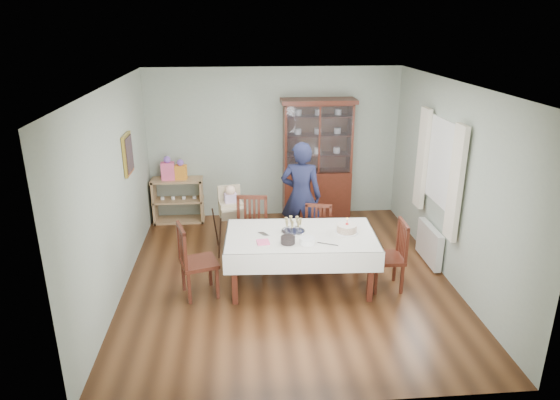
{
  "coord_description": "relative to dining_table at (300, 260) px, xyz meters",
  "views": [
    {
      "loc": [
        -0.64,
        -6.26,
        3.46
      ],
      "look_at": [
        -0.09,
        0.2,
        1.1
      ],
      "focal_mm": 32.0,
      "sensor_mm": 36.0,
      "label": 1
    }
  ],
  "objects": [
    {
      "name": "cake_knife",
      "position": [
        0.3,
        -0.34,
        0.38
      ],
      "size": [
        0.26,
        0.14,
        0.01
      ],
      "primitive_type": "cube",
      "rotation": [
        0.0,
        0.0,
        -0.44
      ],
      "color": "silver",
      "rests_on": "dining_table"
    },
    {
      "name": "plate_stack_dark",
      "position": [
        -0.2,
        -0.26,
        0.42
      ],
      "size": [
        0.25,
        0.25,
        0.09
      ],
      "primitive_type": "cylinder",
      "rotation": [
        0.0,
        0.0,
        0.42
      ],
      "color": "black",
      "rests_on": "dining_table"
    },
    {
      "name": "chair_end_right",
      "position": [
        1.17,
        -0.16,
        -0.1
      ],
      "size": [
        0.44,
        0.44,
        0.96
      ],
      "rotation": [
        0.0,
        0.0,
        -1.59
      ],
      "color": "#4A1B12",
      "rests_on": "floor"
    },
    {
      "name": "gift_bag_pink",
      "position": [
        -2.04,
        2.48,
        0.6
      ],
      "size": [
        0.24,
        0.16,
        0.42
      ],
      "color": "#FF5D8F",
      "rests_on": "sideboard"
    },
    {
      "name": "picture_frame",
      "position": [
        -2.37,
        1.02,
        1.27
      ],
      "size": [
        0.04,
        0.48,
        0.58
      ],
      "primitive_type": "cube",
      "color": "gold",
      "rests_on": "room_shell"
    },
    {
      "name": "window",
      "position": [
        2.07,
        0.52,
        1.17
      ],
      "size": [
        0.04,
        1.02,
        1.22
      ],
      "primitive_type": "cube",
      "color": "white",
      "rests_on": "room_shell"
    },
    {
      "name": "chair_end_left",
      "position": [
        -1.37,
        -0.13,
        -0.09
      ],
      "size": [
        0.56,
        0.56,
        1.01
      ],
      "rotation": [
        0.0,
        0.0,
        1.87
      ],
      "color": "#4A1B12",
      "rests_on": "floor"
    },
    {
      "name": "champagne_tray",
      "position": [
        -0.09,
        0.09,
        0.43
      ],
      "size": [
        0.32,
        0.32,
        0.2
      ],
      "color": "silver",
      "rests_on": "dining_table"
    },
    {
      "name": "birthday_cake",
      "position": [
        0.62,
        0.01,
        0.43
      ],
      "size": [
        0.31,
        0.31,
        0.21
      ],
      "color": "white",
      "rests_on": "dining_table"
    },
    {
      "name": "plate_stack_white",
      "position": [
        0.05,
        -0.3,
        0.42
      ],
      "size": [
        0.21,
        0.21,
        0.09
      ],
      "primitive_type": "cylinder",
      "rotation": [
        0.0,
        0.0,
        0.04
      ],
      "color": "white",
      "rests_on": "dining_table"
    },
    {
      "name": "floor",
      "position": [
        -0.15,
        0.22,
        -0.38
      ],
      "size": [
        5.0,
        5.0,
        0.0
      ],
      "primitive_type": "plane",
      "color": "#593319",
      "rests_on": "ground"
    },
    {
      "name": "woman",
      "position": [
        0.15,
        1.21,
        0.48
      ],
      "size": [
        0.71,
        0.55,
        1.74
      ],
      "primitive_type": "imported",
      "rotation": [
        0.0,
        0.0,
        2.92
      ],
      "color": "black",
      "rests_on": "floor"
    },
    {
      "name": "high_chair",
      "position": [
        -0.94,
        1.23,
        0.03
      ],
      "size": [
        0.55,
        0.55,
        1.06
      ],
      "rotation": [
        0.0,
        0.0,
        0.19
      ],
      "color": "black",
      "rests_on": "floor"
    },
    {
      "name": "radiator",
      "position": [
        2.01,
        0.52,
        -0.08
      ],
      "size": [
        0.1,
        0.8,
        0.55
      ],
      "primitive_type": "cube",
      "color": "white",
      "rests_on": "floor"
    },
    {
      "name": "curtain_left",
      "position": [
        2.01,
        -0.1,
        1.07
      ],
      "size": [
        0.07,
        0.3,
        1.55
      ],
      "primitive_type": "cube",
      "color": "silver",
      "rests_on": "room_shell"
    },
    {
      "name": "dining_table",
      "position": [
        0.0,
        0.0,
        0.0
      ],
      "size": [
        2.05,
        1.25,
        0.76
      ],
      "rotation": [
        0.0,
        0.0,
        -0.05
      ],
      "color": "#4A1B12",
      "rests_on": "floor"
    },
    {
      "name": "sideboard",
      "position": [
        -1.9,
        2.5,
        0.02
      ],
      "size": [
        0.9,
        0.38,
        0.8
      ],
      "color": "tan",
      "rests_on": "floor"
    },
    {
      "name": "napkin_stack",
      "position": [
        -0.51,
        -0.22,
        0.39
      ],
      "size": [
        0.17,
        0.17,
        0.02
      ],
      "primitive_type": "cube",
      "rotation": [
        0.0,
        0.0,
        0.1
      ],
      "color": "#FF5D8F",
      "rests_on": "dining_table"
    },
    {
      "name": "curtain_right",
      "position": [
        2.01,
        1.14,
        1.07
      ],
      "size": [
        0.07,
        0.3,
        1.55
      ],
      "primitive_type": "cube",
      "color": "silver",
      "rests_on": "room_shell"
    },
    {
      "name": "cutlery",
      "position": [
        -0.53,
        0.05,
        0.38
      ],
      "size": [
        0.16,
        0.18,
        0.01
      ],
      "primitive_type": null,
      "rotation": [
        0.0,
        0.0,
        0.57
      ],
      "color": "silver",
      "rests_on": "dining_table"
    },
    {
      "name": "gift_bag_orange",
      "position": [
        -1.82,
        2.48,
        0.58
      ],
      "size": [
        0.21,
        0.16,
        0.36
      ],
      "color": "orange",
      "rests_on": "sideboard"
    },
    {
      "name": "chair_far_left",
      "position": [
        -0.65,
        0.6,
        -0.07
      ],
      "size": [
        0.53,
        0.53,
        1.05
      ],
      "rotation": [
        0.0,
        0.0,
        -0.13
      ],
      "color": "#4A1B12",
      "rests_on": "floor"
    },
    {
      "name": "china_cabinet",
      "position": [
        0.6,
        2.48,
        0.74
      ],
      "size": [
        1.3,
        0.48,
        2.18
      ],
      "color": "#4A1B12",
      "rests_on": "floor"
    },
    {
      "name": "chair_far_right",
      "position": [
        0.31,
        0.56,
        -0.11
      ],
      "size": [
        0.49,
        0.49,
        0.91
      ],
      "rotation": [
        0.0,
        0.0,
        -0.23
      ],
      "color": "#4A1B12",
      "rests_on": "floor"
    },
    {
      "name": "room_shell",
      "position": [
        -0.15,
        0.75,
        1.32
      ],
      "size": [
        5.0,
        5.0,
        5.0
      ],
      "color": "#9EAA99",
      "rests_on": "floor"
    }
  ]
}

